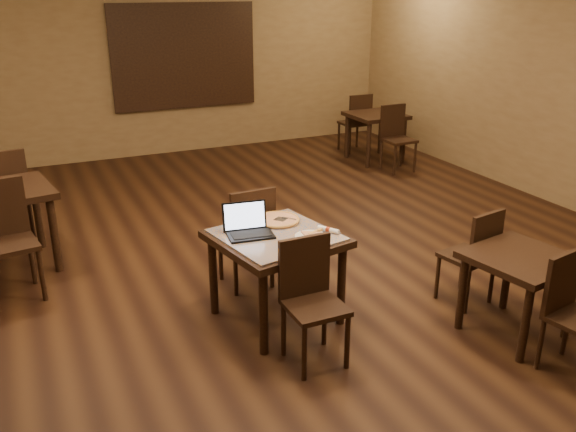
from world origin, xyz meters
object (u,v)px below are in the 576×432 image
chair_main_far (249,232)px  pizza_pan (278,221)px  other_table_b_chair_near (5,233)px  other_table_c (520,269)px  chair_main_near (310,293)px  other_table_c_chair_far (475,252)px  other_table_b_chair_far (5,192)px  other_table_a (376,122)px  other_table_a_chair_near (396,134)px  other_table_b (4,202)px  laptop (248,226)px  other_table_a_chair_far (357,120)px  tiled_table (276,246)px  other_table_c_chair_near (571,307)px

chair_main_far → pizza_pan: size_ratio=2.51×
other_table_b_chair_near → other_table_c: size_ratio=1.25×
pizza_pan → other_table_b_chair_near: 2.41m
chair_main_near → other_table_c_chair_far: chair_main_near is taller
other_table_b_chair_far → other_table_c: size_ratio=1.25×
other_table_a → other_table_a_chair_near: size_ratio=0.83×
other_table_c_chair_far → other_table_b: bearing=-45.0°
laptop → other_table_a: size_ratio=0.48×
pizza_pan → other_table_a_chair_far: other_table_a_chair_far is taller
tiled_table → other_table_b_chair_far: bearing=115.7°
tiled_table → other_table_b: (-1.97, 2.01, 0.02)m
other_table_a_chair_near → other_table_c_chair_far: bearing=-115.6°
chair_main_near → pizza_pan: size_ratio=2.41×
other_table_b → other_table_b_chair_far: 0.62m
other_table_a_chair_near → other_table_b_chair_near: (-5.38, -1.88, 0.05)m
other_table_a_chair_near → other_table_b_chair_near: bearing=-161.4°
laptop → other_table_c: (1.82, -1.11, -0.26)m
other_table_c → other_table_c_chair_far: (0.01, 0.51, -0.07)m
chair_main_near → other_table_a_chair_far: 6.06m
chair_main_far → other_table_b_chair_near: bearing=-24.1°
tiled_table → other_table_c: (1.62, -1.01, -0.09)m
chair_main_far → pizza_pan: bearing=104.5°
chair_main_near → laptop: laptop is taller
laptop → chair_main_near: bearing=-66.8°
other_table_c → other_table_a_chair_far: bearing=61.6°
chair_main_near → other_table_c: size_ratio=1.11×
other_table_b → other_table_b_chair_far: bearing=79.9°
other_table_b → other_table_b_chair_near: 0.62m
pizza_pan → other_table_c_chair_far: bearing=-25.8°
other_table_b_chair_near → other_table_c_chair_near: bearing=-47.8°
other_table_a_chair_far → other_table_c_chair_near: bearing=72.6°
other_table_c → other_table_c_chair_near: 0.52m
pizza_pan → laptop: bearing=-157.5°
other_table_a_chair_far → other_table_b_chair_far: other_table_b_chair_far is taller
other_table_b_chair_near → other_table_c_chair_far: other_table_b_chair_near is taller
tiled_table → other_table_a: tiled_table is taller
pizza_pan → other_table_a_chair_near: size_ratio=0.40×
other_table_a → chair_main_far: bearing=-137.1°
other_table_b_chair_far → other_table_c_chair_near: 5.47m
other_table_b_chair_far → other_table_c: (3.58, -3.63, -0.03)m
laptop → other_table_c_chair_far: bearing=-10.2°
chair_main_near → pizza_pan: bearing=81.8°
tiled_table → other_table_b_chair_far: other_table_b_chair_far is taller
other_table_c_chair_far → chair_main_near: bearing=-6.0°
other_table_b → other_table_c_chair_near: bearing=-53.4°
other_table_b_chair_far → other_table_c_chair_far: bearing=130.3°
tiled_table → chair_main_near: size_ratio=1.15×
chair_main_near → chair_main_far: size_ratio=0.96×
other_table_b → other_table_b_chair_near: other_table_b_chair_near is taller
pizza_pan → other_table_c_chair_far: 1.71m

